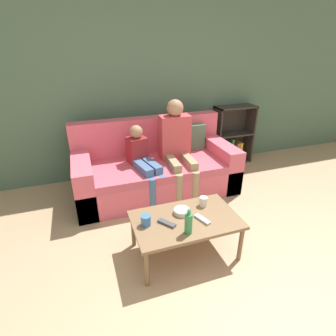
# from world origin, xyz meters

# --- Properties ---
(ground_plane) EXTENTS (22.00, 22.00, 0.00)m
(ground_plane) POSITION_xyz_m (0.00, 0.00, 0.00)
(ground_plane) COLOR tan
(wall_back) EXTENTS (12.00, 0.06, 2.60)m
(wall_back) POSITION_xyz_m (0.00, 2.59, 1.30)
(wall_back) COLOR #4C6B56
(wall_back) RESTS_ON ground_plane
(couch) EXTENTS (2.05, 0.95, 0.91)m
(couch) POSITION_xyz_m (0.07, 1.94, 0.30)
(couch) COLOR #DB5B70
(couch) RESTS_ON ground_plane
(bookshelf) EXTENTS (0.64, 0.28, 0.93)m
(bookshelf) POSITION_xyz_m (1.50, 2.44, 0.36)
(bookshelf) COLOR #332D28
(bookshelf) RESTS_ON ground_plane
(coffee_table) EXTENTS (0.95, 0.58, 0.39)m
(coffee_table) POSITION_xyz_m (-0.03, 0.68, 0.35)
(coffee_table) COLOR brown
(coffee_table) RESTS_ON ground_plane
(person_adult) EXTENTS (0.39, 0.66, 1.20)m
(person_adult) POSITION_xyz_m (0.33, 1.85, 0.69)
(person_adult) COLOR #9E8966
(person_adult) RESTS_ON ground_plane
(person_child) EXTENTS (0.35, 0.68, 0.92)m
(person_child) POSITION_xyz_m (-0.14, 1.78, 0.52)
(person_child) COLOR #476693
(person_child) RESTS_ON ground_plane
(cup_near) EXTENTS (0.09, 0.09, 0.09)m
(cup_near) POSITION_xyz_m (-0.39, 0.71, 0.44)
(cup_near) COLOR #3D70B2
(cup_near) RESTS_ON coffee_table
(cup_far) EXTENTS (0.08, 0.08, 0.09)m
(cup_far) POSITION_xyz_m (0.21, 0.82, 0.44)
(cup_far) COLOR silver
(cup_far) RESTS_ON coffee_table
(tv_remote_0) EXTENTS (0.10, 0.18, 0.02)m
(tv_remote_0) POSITION_xyz_m (0.10, 0.61, 0.40)
(tv_remote_0) COLOR #B7B7BC
(tv_remote_0) RESTS_ON coffee_table
(tv_remote_1) EXTENTS (0.14, 0.17, 0.02)m
(tv_remote_1) POSITION_xyz_m (-0.21, 0.66, 0.40)
(tv_remote_1) COLOR #47474C
(tv_remote_1) RESTS_ON coffee_table
(snack_bowl) EXTENTS (0.15, 0.15, 0.05)m
(snack_bowl) POSITION_xyz_m (-0.03, 0.76, 0.41)
(snack_bowl) COLOR beige
(snack_bowl) RESTS_ON coffee_table
(bottle) EXTENTS (0.06, 0.06, 0.23)m
(bottle) POSITION_xyz_m (-0.08, 0.49, 0.49)
(bottle) COLOR #33844C
(bottle) RESTS_ON coffee_table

